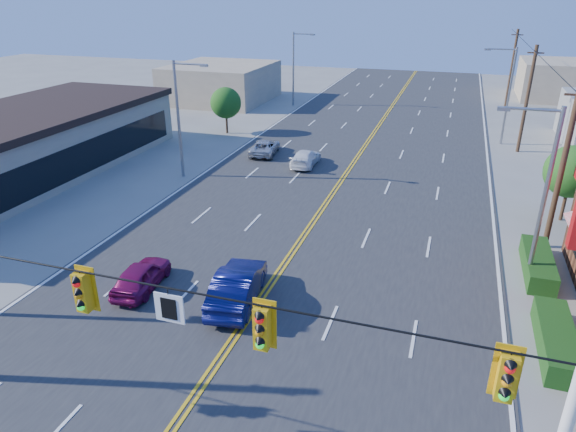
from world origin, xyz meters
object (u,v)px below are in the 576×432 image
(car_blue, at_px, (237,287))
(car_white, at_px, (305,159))
(car_silver, at_px, (265,148))
(car_magenta, at_px, (141,277))
(signal_span, at_px, (124,318))

(car_blue, xyz_separation_m, car_white, (-2.49, 18.64, -0.18))
(car_blue, distance_m, car_silver, 21.40)
(car_magenta, height_order, car_silver, car_magenta)
(signal_span, bearing_deg, car_blue, 95.09)
(car_white, height_order, car_silver, car_white)
(car_blue, bearing_deg, car_magenta, -4.21)
(car_magenta, distance_m, car_silver, 20.85)
(signal_span, bearing_deg, car_silver, 104.02)
(car_magenta, relative_size, car_silver, 0.88)
(signal_span, height_order, car_blue, signal_span)
(car_blue, bearing_deg, car_silver, -81.19)
(car_white, distance_m, car_silver, 4.31)
(signal_span, bearing_deg, car_white, 96.84)
(signal_span, relative_size, car_white, 6.02)
(car_magenta, relative_size, car_blue, 0.79)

